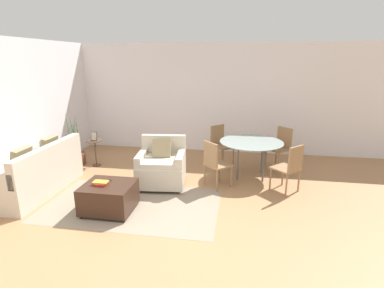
{
  "coord_description": "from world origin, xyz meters",
  "views": [
    {
      "loc": [
        1.03,
        -3.62,
        2.37
      ],
      "look_at": [
        0.12,
        1.95,
        0.75
      ],
      "focal_mm": 28.0,
      "sensor_mm": 36.0,
      "label": 1
    }
  ],
  "objects_px": {
    "ottoman": "(109,196)",
    "potted_plant": "(76,155)",
    "side_table": "(95,148)",
    "dining_chair_far_left": "(220,142)",
    "dining_chair_far_right": "(281,145)",
    "dining_table": "(251,145)",
    "couch": "(35,175)",
    "tv_remote_primary": "(107,181)",
    "picture_frame": "(94,136)",
    "armchair": "(162,167)",
    "book_stack": "(101,183)",
    "dining_chair_near_right": "(290,166)",
    "dining_chair_near_left": "(215,161)"
  },
  "relations": [
    {
      "from": "book_stack",
      "to": "dining_chair_near_right",
      "type": "relative_size",
      "value": 0.26
    },
    {
      "from": "tv_remote_primary",
      "to": "side_table",
      "type": "height_order",
      "value": "side_table"
    },
    {
      "from": "couch",
      "to": "potted_plant",
      "type": "xyz_separation_m",
      "value": [
        -0.08,
        1.49,
        -0.09
      ]
    },
    {
      "from": "ottoman",
      "to": "potted_plant",
      "type": "xyz_separation_m",
      "value": [
        -1.7,
        1.96,
        -0.02
      ]
    },
    {
      "from": "dining_chair_far_right",
      "to": "couch",
      "type": "bearing_deg",
      "value": -155.5
    },
    {
      "from": "dining_table",
      "to": "potted_plant",
      "type": "bearing_deg",
      "value": 178.7
    },
    {
      "from": "potted_plant",
      "to": "dining_table",
      "type": "relative_size",
      "value": 0.99
    },
    {
      "from": "potted_plant",
      "to": "side_table",
      "type": "bearing_deg",
      "value": -1.4
    },
    {
      "from": "picture_frame",
      "to": "dining_table",
      "type": "relative_size",
      "value": 0.16
    },
    {
      "from": "potted_plant",
      "to": "picture_frame",
      "type": "bearing_deg",
      "value": -1.4
    },
    {
      "from": "couch",
      "to": "ottoman",
      "type": "bearing_deg",
      "value": -16.0
    },
    {
      "from": "book_stack",
      "to": "dining_chair_near_left",
      "type": "distance_m",
      "value": 2.07
    },
    {
      "from": "book_stack",
      "to": "dining_chair_far_right",
      "type": "bearing_deg",
      "value": 40.32
    },
    {
      "from": "dining_chair_near_left",
      "to": "dining_chair_near_right",
      "type": "relative_size",
      "value": 1.0
    },
    {
      "from": "armchair",
      "to": "book_stack",
      "type": "xyz_separation_m",
      "value": [
        -0.66,
        -1.18,
        0.12
      ]
    },
    {
      "from": "book_stack",
      "to": "side_table",
      "type": "distance_m",
      "value": 2.26
    },
    {
      "from": "armchair",
      "to": "dining_chair_far_left",
      "type": "bearing_deg",
      "value": 53.99
    },
    {
      "from": "couch",
      "to": "tv_remote_primary",
      "type": "xyz_separation_m",
      "value": [
        1.56,
        -0.37,
        0.15
      ]
    },
    {
      "from": "side_table",
      "to": "dining_chair_far_right",
      "type": "relative_size",
      "value": 0.66
    },
    {
      "from": "couch",
      "to": "side_table",
      "type": "height_order",
      "value": "couch"
    },
    {
      "from": "ottoman",
      "to": "dining_chair_near_right",
      "type": "distance_m",
      "value": 3.17
    },
    {
      "from": "potted_plant",
      "to": "dining_chair_near_left",
      "type": "bearing_deg",
      "value": -13.17
    },
    {
      "from": "potted_plant",
      "to": "book_stack",
      "type": "bearing_deg",
      "value": -51.1
    },
    {
      "from": "tv_remote_primary",
      "to": "dining_chair_near_left",
      "type": "xyz_separation_m",
      "value": [
        1.64,
        1.09,
        0.05
      ]
    },
    {
      "from": "tv_remote_primary",
      "to": "dining_chair_far_right",
      "type": "distance_m",
      "value": 3.87
    },
    {
      "from": "dining_chair_near_left",
      "to": "dining_chair_far_right",
      "type": "distance_m",
      "value": 1.91
    },
    {
      "from": "couch",
      "to": "side_table",
      "type": "bearing_deg",
      "value": 73.71
    },
    {
      "from": "book_stack",
      "to": "dining_chair_near_right",
      "type": "xyz_separation_m",
      "value": [
        3.03,
        1.22,
        0.03
      ]
    },
    {
      "from": "couch",
      "to": "armchair",
      "type": "relative_size",
      "value": 2.0
    },
    {
      "from": "dining_chair_near_left",
      "to": "side_table",
      "type": "bearing_deg",
      "value": 164.77
    },
    {
      "from": "dining_table",
      "to": "side_table",
      "type": "bearing_deg",
      "value": 178.71
    },
    {
      "from": "book_stack",
      "to": "dining_chair_far_left",
      "type": "bearing_deg",
      "value": 56.9
    },
    {
      "from": "side_table",
      "to": "dining_chair_far_left",
      "type": "xyz_separation_m",
      "value": [
        2.77,
        0.6,
        0.11
      ]
    },
    {
      "from": "couch",
      "to": "dining_chair_far_right",
      "type": "bearing_deg",
      "value": 24.5
    },
    {
      "from": "dining_chair_near_left",
      "to": "potted_plant",
      "type": "bearing_deg",
      "value": 166.83
    },
    {
      "from": "armchair",
      "to": "book_stack",
      "type": "height_order",
      "value": "armchair"
    },
    {
      "from": "ottoman",
      "to": "tv_remote_primary",
      "type": "relative_size",
      "value": 5.38
    },
    {
      "from": "ottoman",
      "to": "book_stack",
      "type": "height_order",
      "value": "book_stack"
    },
    {
      "from": "couch",
      "to": "picture_frame",
      "type": "xyz_separation_m",
      "value": [
        0.43,
        1.48,
        0.38
      ]
    },
    {
      "from": "dining_chair_far_right",
      "to": "dining_table",
      "type": "bearing_deg",
      "value": -135.0
    },
    {
      "from": "book_stack",
      "to": "dining_chair_near_left",
      "type": "height_order",
      "value": "dining_chair_near_left"
    },
    {
      "from": "dining_chair_near_right",
      "to": "dining_chair_far_right",
      "type": "height_order",
      "value": "same"
    },
    {
      "from": "side_table",
      "to": "dining_chair_near_right",
      "type": "height_order",
      "value": "dining_chair_near_right"
    },
    {
      "from": "tv_remote_primary",
      "to": "dining_chair_far_right",
      "type": "height_order",
      "value": "dining_chair_far_right"
    },
    {
      "from": "ottoman",
      "to": "picture_frame",
      "type": "xyz_separation_m",
      "value": [
        -1.19,
        1.94,
        0.45
      ]
    },
    {
      "from": "armchair",
      "to": "ottoman",
      "type": "distance_m",
      "value": 1.29
    },
    {
      "from": "tv_remote_primary",
      "to": "picture_frame",
      "type": "bearing_deg",
      "value": 121.44
    },
    {
      "from": "potted_plant",
      "to": "dining_chair_near_right",
      "type": "xyz_separation_m",
      "value": [
        4.63,
        -0.77,
        0.29
      ]
    },
    {
      "from": "tv_remote_primary",
      "to": "ottoman",
      "type": "bearing_deg",
      "value": -55.99
    },
    {
      "from": "ottoman",
      "to": "dining_chair_far_left",
      "type": "xyz_separation_m",
      "value": [
        1.58,
        2.54,
        0.27
      ]
    }
  ]
}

